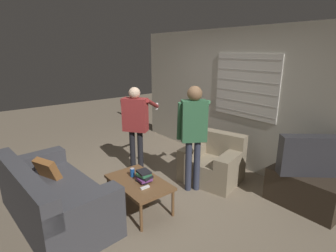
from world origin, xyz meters
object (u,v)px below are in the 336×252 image
(tv, at_px, (310,155))
(spare_remote, at_px, (145,187))
(person_left_standing, at_px, (136,120))
(soda_can, at_px, (132,172))
(book_stack, at_px, (144,176))
(person_right_standing, at_px, (194,127))
(coffee_table, at_px, (139,184))
(armchair_beige, at_px, (213,162))
(couch_blue, at_px, (52,198))

(tv, relative_size, spare_remote, 5.73)
(person_left_standing, distance_m, soda_can, 1.18)
(book_stack, distance_m, soda_can, 0.23)
(person_right_standing, bearing_deg, coffee_table, -153.96)
(coffee_table, relative_size, tv, 1.28)
(armchair_beige, bearing_deg, book_stack, 75.12)
(armchair_beige, relative_size, tv, 1.44)
(person_left_standing, distance_m, spare_remote, 1.53)
(couch_blue, relative_size, soda_can, 15.36)
(armchair_beige, distance_m, person_right_standing, 0.90)
(armchair_beige, bearing_deg, tv, -178.03)
(tv, bearing_deg, spare_remote, 8.93)
(spare_remote, bearing_deg, person_right_standing, 97.79)
(book_stack, xyz_separation_m, soda_can, (-0.23, -0.05, -0.01))
(book_stack, relative_size, soda_can, 1.84)
(person_right_standing, bearing_deg, soda_can, -164.08)
(person_right_standing, distance_m, soda_can, 1.13)
(coffee_table, xyz_separation_m, person_left_standing, (-1.04, 0.62, 0.60))
(book_stack, bearing_deg, armchair_beige, 90.07)
(armchair_beige, bearing_deg, spare_remote, 81.32)
(couch_blue, bearing_deg, spare_remote, 49.20)
(armchair_beige, height_order, spare_remote, armchair_beige)
(coffee_table, xyz_separation_m, tv, (1.41, 1.87, 0.39))
(person_left_standing, bearing_deg, book_stack, -63.31)
(person_left_standing, bearing_deg, coffee_table, -66.67)
(armchair_beige, bearing_deg, person_left_standing, 22.53)
(person_right_standing, relative_size, soda_can, 13.22)
(spare_remote, bearing_deg, person_left_standing, 152.03)
(person_right_standing, height_order, book_stack, person_right_standing)
(armchair_beige, xyz_separation_m, coffee_table, (-0.05, -1.46, 0.07))
(soda_can, bearing_deg, spare_remote, -7.06)
(tv, relative_size, person_right_standing, 0.45)
(couch_blue, bearing_deg, person_left_standing, 103.86)
(armchair_beige, bearing_deg, coffee_table, 72.94)
(couch_blue, xyz_separation_m, book_stack, (0.54, 1.07, 0.18))
(person_right_standing, height_order, spare_remote, person_right_standing)
(armchair_beige, relative_size, soda_can, 8.55)
(armchair_beige, bearing_deg, person_right_standing, 77.82)
(coffee_table, distance_m, book_stack, 0.14)
(armchair_beige, relative_size, spare_remote, 8.27)
(person_left_standing, height_order, soda_can, person_left_standing)
(soda_can, height_order, spare_remote, soda_can)
(armchair_beige, height_order, book_stack, armchair_beige)
(coffee_table, distance_m, soda_can, 0.20)
(armchair_beige, xyz_separation_m, tv, (1.36, 0.41, 0.47))
(couch_blue, xyz_separation_m, soda_can, (0.31, 1.02, 0.17))
(tv, bearing_deg, couch_blue, 7.60)
(person_right_standing, xyz_separation_m, book_stack, (-0.02, -0.89, -0.55))
(armchair_beige, relative_size, book_stack, 4.65)
(person_right_standing, bearing_deg, book_stack, -150.70)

